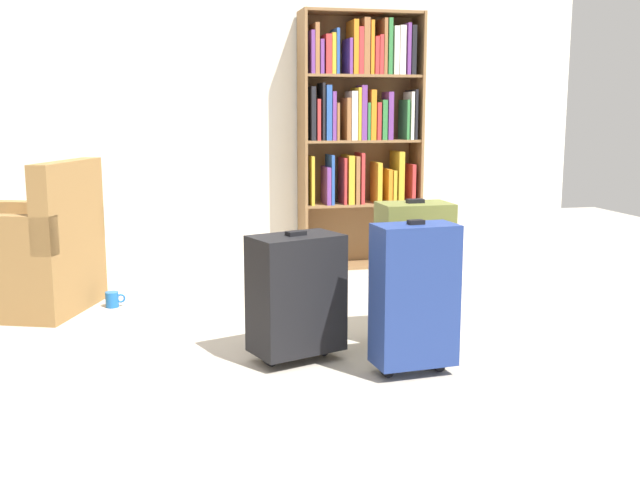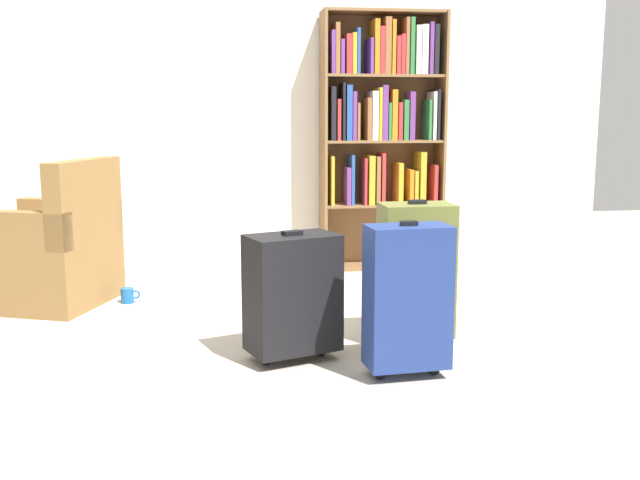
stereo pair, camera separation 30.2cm
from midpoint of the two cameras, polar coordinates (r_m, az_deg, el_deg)
name	(u,v)px [view 1 (the left image)]	position (r m, az deg, el deg)	size (l,w,h in m)	color
ground_plane	(297,352)	(3.77, -4.13, -8.56)	(9.42, 9.42, 0.00)	#B2A899
back_wall	(240,95)	(5.72, -7.70, 10.91)	(5.38, 0.10, 2.60)	silver
bookshelf	(360,122)	(5.66, 1.51, 8.98)	(0.91, 0.30, 1.90)	brown
armchair	(32,258)	(4.84, -22.83, -1.31)	(0.90, 0.90, 0.90)	olive
mug	(113,299)	(4.79, -17.33, -4.38)	(0.12, 0.08, 0.10)	#1959A5
suitcase_black	(296,293)	(3.56, -4.27, -4.12)	(0.48, 0.38, 0.63)	black
suitcase_olive	(414,268)	(3.85, 4.96, -2.18)	(0.36, 0.24, 0.75)	brown
suitcase_navy_blue	(414,295)	(3.37, 4.68, -4.24)	(0.38, 0.23, 0.71)	navy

